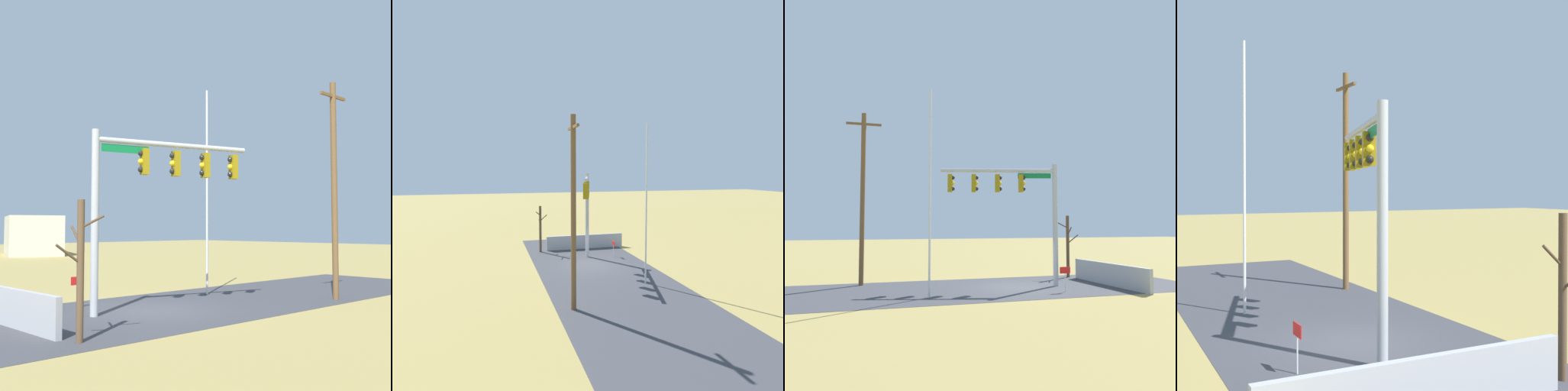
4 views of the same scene
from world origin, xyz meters
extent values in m
plane|color=#9E894C|center=(0.00, 0.00, 0.00)|extent=(160.00, 160.00, 0.00)
cube|color=#3D3D42|center=(-4.00, 0.00, 0.01)|extent=(28.00, 8.00, 0.01)
cube|color=#B7B5AD|center=(3.34, -0.33, 0.00)|extent=(6.00, 6.00, 0.01)
cube|color=#A8A8AD|center=(5.24, -0.96, 0.60)|extent=(0.20, 6.75, 1.19)
cylinder|color=#B2B5BA|center=(2.34, -0.33, 3.28)|extent=(0.28, 0.28, 6.57)
cylinder|color=#B2B5BA|center=(-0.63, 0.54, 6.22)|extent=(6.00, 1.93, 0.20)
cube|color=#0F7238|center=(1.27, -0.02, 5.94)|extent=(1.74, 0.53, 0.28)
cube|color=#937A0F|center=(0.56, 0.19, 5.52)|extent=(0.33, 0.41, 0.96)
sphere|color=black|center=(0.70, 0.15, 5.82)|extent=(0.22, 0.22, 0.22)
sphere|color=yellow|center=(0.70, 0.15, 5.52)|extent=(0.22, 0.22, 0.22)
sphere|color=black|center=(0.70, 0.15, 5.22)|extent=(0.22, 0.22, 0.22)
cube|color=#937A0F|center=(-0.67, 0.55, 5.52)|extent=(0.33, 0.41, 0.96)
sphere|color=black|center=(-0.52, 0.51, 5.82)|extent=(0.22, 0.22, 0.22)
sphere|color=yellow|center=(-0.52, 0.51, 5.52)|extent=(0.22, 0.22, 0.22)
sphere|color=black|center=(-0.52, 0.51, 5.22)|extent=(0.22, 0.22, 0.22)
cube|color=#937A0F|center=(-1.90, 0.91, 5.52)|extent=(0.33, 0.41, 0.96)
sphere|color=black|center=(-1.75, 0.87, 5.82)|extent=(0.22, 0.22, 0.22)
sphere|color=yellow|center=(-1.75, 0.87, 5.52)|extent=(0.22, 0.22, 0.22)
sphere|color=black|center=(-1.75, 0.87, 5.22)|extent=(0.22, 0.22, 0.22)
cube|color=#937A0F|center=(-3.12, 1.27, 5.52)|extent=(0.33, 0.41, 0.96)
sphere|color=black|center=(-2.98, 1.23, 5.82)|extent=(0.22, 0.22, 0.22)
sphere|color=yellow|center=(-2.98, 1.23, 5.52)|extent=(0.22, 0.22, 0.22)
sphere|color=black|center=(-2.98, 1.23, 5.22)|extent=(0.22, 0.22, 0.22)
cylinder|color=silver|center=(-4.87, -1.97, 4.78)|extent=(0.10, 0.10, 9.57)
cylinder|color=brown|center=(-7.59, 3.13, 4.73)|extent=(0.26, 0.26, 9.45)
cube|color=brown|center=(-7.59, 3.13, 8.85)|extent=(1.90, 0.12, 0.12)
cylinder|color=brown|center=(4.94, 2.98, 1.93)|extent=(0.20, 0.20, 3.86)
cylinder|color=brown|center=(5.31, 2.98, 2.38)|extent=(0.78, 0.07, 0.57)
cylinder|color=brown|center=(4.70, 3.18, 3.25)|extent=(0.54, 0.47, 0.39)
cylinder|color=brown|center=(4.92, 2.70, 2.87)|extent=(0.12, 0.61, 0.55)
cylinder|color=silver|center=(1.79, -2.33, 0.45)|extent=(0.04, 0.04, 0.90)
cube|color=red|center=(1.79, -2.33, 1.06)|extent=(0.56, 0.02, 0.32)
camera|label=1|loc=(12.69, 15.55, 3.09)|focal=48.83mm
camera|label=2|loc=(-24.01, 7.03, 6.85)|focal=32.45mm
camera|label=3|loc=(-8.79, -21.49, 3.26)|focal=40.01mm
camera|label=4|loc=(13.98, -6.51, 4.42)|focal=49.66mm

